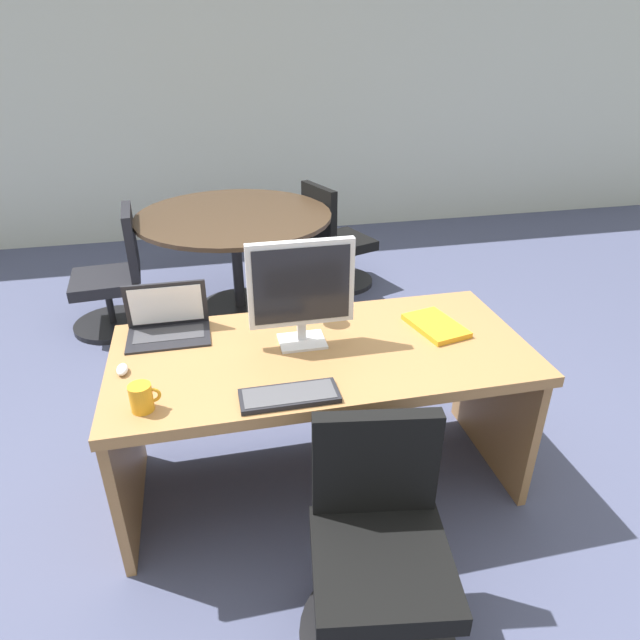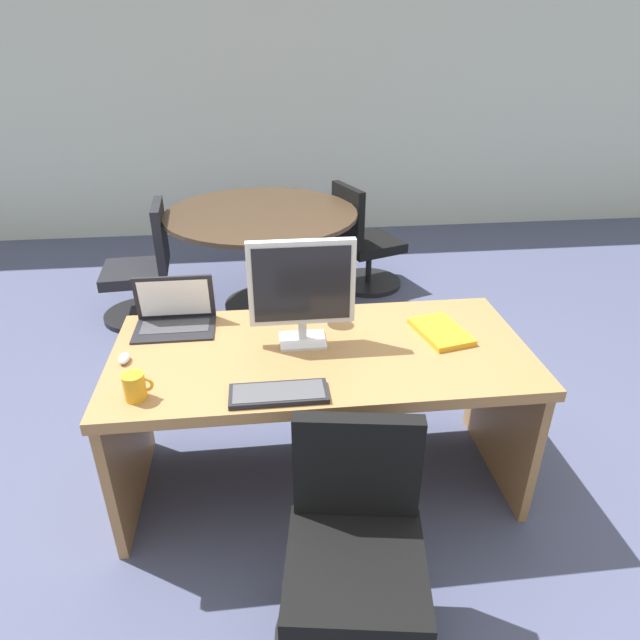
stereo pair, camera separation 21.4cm
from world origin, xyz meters
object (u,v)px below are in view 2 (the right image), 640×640
(office_chair, at_px, (355,565))
(meeting_table, at_px, (262,236))
(book, at_px, (441,332))
(coffee_mug, at_px, (135,386))
(meeting_chair_far, at_px, (144,275))
(laptop, at_px, (175,311))
(mouse, at_px, (124,358))
(desk_lamp, at_px, (308,272))
(keyboard, at_px, (279,394))
(meeting_chair_near, at_px, (363,248))
(monitor, at_px, (302,287))
(desk, at_px, (320,380))

(office_chair, height_order, meeting_table, office_chair)
(book, xyz_separation_m, coffee_mug, (-1.27, -0.34, 0.04))
(coffee_mug, height_order, meeting_chair_far, meeting_chair_far)
(laptop, distance_m, mouse, 0.36)
(book, distance_m, meeting_chair_far, 2.48)
(book, bearing_deg, mouse, -176.58)
(desk_lamp, relative_size, coffee_mug, 3.00)
(laptop, xyz_separation_m, meeting_table, (0.42, 1.64, -0.22))
(keyboard, height_order, coffee_mug, coffee_mug)
(laptop, bearing_deg, keyboard, -54.15)
(mouse, bearing_deg, meeting_chair_near, 57.78)
(laptop, xyz_separation_m, mouse, (-0.17, -0.31, -0.05))
(mouse, xyz_separation_m, meeting_chair_near, (1.42, 2.26, -0.42))
(mouse, xyz_separation_m, desk_lamp, (0.79, 0.31, 0.22))
(monitor, xyz_separation_m, meeting_table, (-0.15, 1.87, -0.42))
(meeting_table, bearing_deg, desk_lamp, -83.14)
(meeting_chair_near, bearing_deg, book, -91.60)
(desk, relative_size, meeting_table, 1.25)
(monitor, xyz_separation_m, mouse, (-0.74, -0.08, -0.25))
(monitor, height_order, coffee_mug, monitor)
(keyboard, relative_size, coffee_mug, 3.32)
(desk_lamp, bearing_deg, coffee_mug, -140.53)
(keyboard, relative_size, mouse, 4.72)
(desk, height_order, meeting_chair_far, meeting_chair_far)
(monitor, height_order, meeting_chair_near, monitor)
(desk_lamp, bearing_deg, keyboard, -105.54)
(meeting_table, bearing_deg, meeting_chair_near, 20.27)
(desk_lamp, xyz_separation_m, meeting_chair_near, (0.63, 1.95, -0.64))
(monitor, relative_size, meeting_chair_far, 0.53)
(book, relative_size, meeting_table, 0.23)
(desk, relative_size, desk_lamp, 5.35)
(meeting_chair_near, bearing_deg, desk, -105.44)
(laptop, xyz_separation_m, meeting_chair_near, (1.25, 1.95, -0.47))
(desk, distance_m, coffee_mug, 0.82)
(office_chair, bearing_deg, mouse, 138.42)
(desk_lamp, relative_size, meeting_chair_near, 0.38)
(keyboard, xyz_separation_m, meeting_table, (-0.03, 2.26, -0.17))
(keyboard, bearing_deg, desk_lamp, 74.46)
(monitor, bearing_deg, keyboard, -107.39)
(desk, bearing_deg, meeting_table, 96.67)
(laptop, xyz_separation_m, coffee_mug, (-0.08, -0.57, -0.02))
(meeting_chair_near, bearing_deg, meeting_table, -159.73)
(keyboard, bearing_deg, meeting_table, 90.67)
(coffee_mug, relative_size, meeting_table, 0.08)
(keyboard, relative_size, office_chair, 0.44)
(desk_lamp, relative_size, book, 1.02)
(coffee_mug, bearing_deg, meeting_chair_far, 100.25)
(laptop, xyz_separation_m, book, (1.19, -0.23, -0.06))
(laptop, bearing_deg, meeting_chair_far, 106.45)
(keyboard, bearing_deg, book, 27.63)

